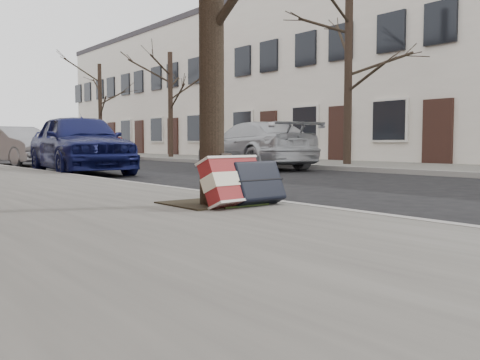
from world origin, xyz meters
TOP-DOWN VIEW (x-y plane):
  - ground at (0.00, 0.00)m, footprint 120.00×120.00m
  - far_sidewalk at (7.80, 15.00)m, footprint 4.00×70.00m
  - house_far at (13.15, 16.00)m, footprint 6.70×40.00m
  - dirt_patch at (-2.00, 1.20)m, footprint 0.85×0.85m
  - suitcase_red at (-1.98, 0.83)m, footprint 0.69×0.44m
  - suitcase_navy at (-1.69, 0.82)m, footprint 0.62×0.39m
  - car_near_front at (-0.27, 9.38)m, footprint 2.17×4.52m
  - car_near_mid at (-0.15, 15.37)m, footprint 2.19×4.16m
  - car_far_front at (4.73, 8.79)m, footprint 2.49×4.85m
  - car_far_back at (4.60, 19.86)m, footprint 2.41×4.37m
  - tree_far_a at (7.20, 7.39)m, footprint 0.24×0.24m
  - tree_far_b at (7.20, 17.85)m, footprint 0.22×0.22m
  - tree_far_c at (7.20, 25.77)m, footprint 0.22×0.22m

SIDE VIEW (x-z plane):
  - ground at x=0.00m, z-range 0.00..0.00m
  - far_sidewalk at x=7.80m, z-range 0.00..0.12m
  - dirt_patch at x=-2.00m, z-range 0.12..0.14m
  - suitcase_navy at x=-1.69m, z-range 0.12..0.59m
  - suitcase_red at x=-1.98m, z-range 0.12..0.62m
  - car_near_mid at x=-0.15m, z-range 0.00..1.30m
  - car_far_front at x=4.73m, z-range 0.00..1.35m
  - car_far_back at x=4.60m, z-range 0.00..1.41m
  - car_near_front at x=-0.27m, z-range 0.00..1.49m
  - tree_far_b at x=7.20m, z-range 0.12..4.83m
  - tree_far_c at x=7.20m, z-range 0.12..5.22m
  - tree_far_a at x=7.20m, z-range 0.12..5.44m
  - house_far at x=13.15m, z-range 0.00..7.20m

